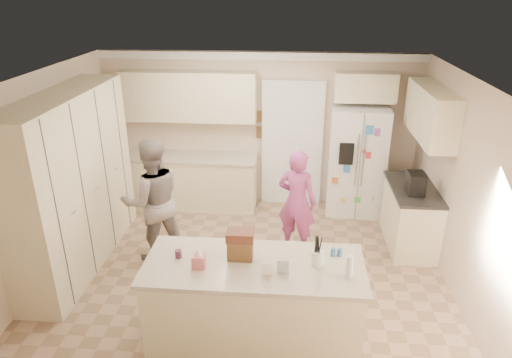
# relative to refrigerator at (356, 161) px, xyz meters

# --- Properties ---
(floor) EXTENTS (5.20, 4.60, 0.02)m
(floor) POSITION_rel_refrigerator_xyz_m (-1.61, -2.04, -0.91)
(floor) COLOR tan
(floor) RESTS_ON ground
(ceiling) EXTENTS (5.20, 4.60, 0.02)m
(ceiling) POSITION_rel_refrigerator_xyz_m (-1.61, -2.04, 1.71)
(ceiling) COLOR white
(ceiling) RESTS_ON wall_back
(wall_back) EXTENTS (5.20, 0.02, 2.60)m
(wall_back) POSITION_rel_refrigerator_xyz_m (-1.61, 0.27, 0.40)
(wall_back) COLOR beige
(wall_back) RESTS_ON ground
(wall_front) EXTENTS (5.20, 0.02, 2.60)m
(wall_front) POSITION_rel_refrigerator_xyz_m (-1.61, -4.35, 0.40)
(wall_front) COLOR beige
(wall_front) RESTS_ON ground
(wall_left) EXTENTS (0.02, 4.60, 2.60)m
(wall_left) POSITION_rel_refrigerator_xyz_m (-4.22, -2.04, 0.40)
(wall_left) COLOR beige
(wall_left) RESTS_ON ground
(wall_right) EXTENTS (0.02, 4.60, 2.60)m
(wall_right) POSITION_rel_refrigerator_xyz_m (1.00, -2.04, 0.40)
(wall_right) COLOR beige
(wall_right) RESTS_ON ground
(crown_back) EXTENTS (5.20, 0.08, 0.12)m
(crown_back) POSITION_rel_refrigerator_xyz_m (-1.61, 0.22, 1.63)
(crown_back) COLOR white
(crown_back) RESTS_ON wall_back
(pantry_bank) EXTENTS (0.60, 2.60, 2.35)m
(pantry_bank) POSITION_rel_refrigerator_xyz_m (-3.91, -1.84, 0.28)
(pantry_bank) COLOR beige
(pantry_bank) RESTS_ON floor
(back_base_cab) EXTENTS (2.20, 0.60, 0.88)m
(back_base_cab) POSITION_rel_refrigerator_xyz_m (-2.76, -0.04, -0.46)
(back_base_cab) COLOR beige
(back_base_cab) RESTS_ON floor
(back_countertop) EXTENTS (2.24, 0.63, 0.04)m
(back_countertop) POSITION_rel_refrigerator_xyz_m (-2.76, -0.05, 0.00)
(back_countertop) COLOR #BCB399
(back_countertop) RESTS_ON back_base_cab
(back_upper_cab) EXTENTS (2.20, 0.35, 0.80)m
(back_upper_cab) POSITION_rel_refrigerator_xyz_m (-2.76, 0.08, 1.00)
(back_upper_cab) COLOR beige
(back_upper_cab) RESTS_ON wall_back
(doorway_opening) EXTENTS (0.90, 0.06, 2.10)m
(doorway_opening) POSITION_rel_refrigerator_xyz_m (-1.06, 0.24, 0.15)
(doorway_opening) COLOR black
(doorway_opening) RESTS_ON floor
(doorway_casing) EXTENTS (1.02, 0.03, 2.22)m
(doorway_casing) POSITION_rel_refrigerator_xyz_m (-1.06, 0.20, 0.15)
(doorway_casing) COLOR white
(doorway_casing) RESTS_ON floor
(wall_frame_upper) EXTENTS (0.15, 0.02, 0.20)m
(wall_frame_upper) POSITION_rel_refrigerator_xyz_m (-1.59, 0.23, 0.65)
(wall_frame_upper) COLOR brown
(wall_frame_upper) RESTS_ON wall_back
(wall_frame_lower) EXTENTS (0.15, 0.02, 0.20)m
(wall_frame_lower) POSITION_rel_refrigerator_xyz_m (-1.59, 0.23, 0.38)
(wall_frame_lower) COLOR brown
(wall_frame_lower) RESTS_ON wall_back
(refrigerator) EXTENTS (0.94, 0.76, 1.80)m
(refrigerator) POSITION_rel_refrigerator_xyz_m (0.00, 0.00, 0.00)
(refrigerator) COLOR white
(refrigerator) RESTS_ON floor
(fridge_seam) EXTENTS (0.02, 0.02, 1.78)m
(fridge_seam) POSITION_rel_refrigerator_xyz_m (0.00, -0.36, 0.00)
(fridge_seam) COLOR gray
(fridge_seam) RESTS_ON refrigerator
(fridge_dispenser) EXTENTS (0.22, 0.03, 0.35)m
(fridge_dispenser) POSITION_rel_refrigerator_xyz_m (-0.22, -0.37, 0.25)
(fridge_dispenser) COLOR black
(fridge_dispenser) RESTS_ON refrigerator
(fridge_handle_l) EXTENTS (0.02, 0.02, 0.85)m
(fridge_handle_l) POSITION_rel_refrigerator_xyz_m (-0.05, -0.37, 0.15)
(fridge_handle_l) COLOR silver
(fridge_handle_l) RESTS_ON refrigerator
(fridge_handle_r) EXTENTS (0.02, 0.02, 0.85)m
(fridge_handle_r) POSITION_rel_refrigerator_xyz_m (0.05, -0.37, 0.15)
(fridge_handle_r) COLOR silver
(fridge_handle_r) RESTS_ON refrigerator
(over_fridge_cab) EXTENTS (0.95, 0.35, 0.45)m
(over_fridge_cab) POSITION_rel_refrigerator_xyz_m (0.04, 0.08, 1.20)
(over_fridge_cab) COLOR beige
(over_fridge_cab) RESTS_ON wall_back
(right_base_cab) EXTENTS (0.60, 1.20, 0.88)m
(right_base_cab) POSITION_rel_refrigerator_xyz_m (0.69, -1.04, -0.46)
(right_base_cab) COLOR beige
(right_base_cab) RESTS_ON floor
(right_countertop) EXTENTS (0.63, 1.24, 0.04)m
(right_countertop) POSITION_rel_refrigerator_xyz_m (0.68, -1.04, 0.00)
(right_countertop) COLOR #2D2B28
(right_countertop) RESTS_ON right_base_cab
(right_upper_cab) EXTENTS (0.35, 1.50, 0.70)m
(right_upper_cab) POSITION_rel_refrigerator_xyz_m (0.81, -0.84, 1.05)
(right_upper_cab) COLOR beige
(right_upper_cab) RESTS_ON wall_right
(coffee_maker) EXTENTS (0.22, 0.28, 0.30)m
(coffee_maker) POSITION_rel_refrigerator_xyz_m (0.64, -1.24, 0.17)
(coffee_maker) COLOR black
(coffee_maker) RESTS_ON right_countertop
(island_base) EXTENTS (2.20, 0.90, 0.88)m
(island_base) POSITION_rel_refrigerator_xyz_m (-1.41, -3.14, -0.46)
(island_base) COLOR beige
(island_base) RESTS_ON floor
(island_top) EXTENTS (2.28, 0.96, 0.05)m
(island_top) POSITION_rel_refrigerator_xyz_m (-1.41, -3.14, 0.00)
(island_top) COLOR #BCB399
(island_top) RESTS_ON island_base
(utensil_crock) EXTENTS (0.13, 0.13, 0.15)m
(utensil_crock) POSITION_rel_refrigerator_xyz_m (-0.76, -3.09, 0.10)
(utensil_crock) COLOR white
(utensil_crock) RESTS_ON island_top
(tissue_box) EXTENTS (0.13, 0.13, 0.14)m
(tissue_box) POSITION_rel_refrigerator_xyz_m (-1.96, -3.24, 0.10)
(tissue_box) COLOR #D46E74
(tissue_box) RESTS_ON island_top
(tissue_plume) EXTENTS (0.08, 0.08, 0.08)m
(tissue_plume) POSITION_rel_refrigerator_xyz_m (-1.96, -3.24, 0.20)
(tissue_plume) COLOR white
(tissue_plume) RESTS_ON tissue_box
(dollhouse_body) EXTENTS (0.26, 0.18, 0.22)m
(dollhouse_body) POSITION_rel_refrigerator_xyz_m (-1.56, -3.04, 0.14)
(dollhouse_body) COLOR brown
(dollhouse_body) RESTS_ON island_top
(dollhouse_roof) EXTENTS (0.28, 0.20, 0.10)m
(dollhouse_roof) POSITION_rel_refrigerator_xyz_m (-1.56, -3.04, 0.30)
(dollhouse_roof) COLOR #592D1E
(dollhouse_roof) RESTS_ON dollhouse_body
(jam_jar) EXTENTS (0.07, 0.07, 0.09)m
(jam_jar) POSITION_rel_refrigerator_xyz_m (-2.21, -3.09, 0.07)
(jam_jar) COLOR #59263F
(jam_jar) RESTS_ON island_top
(greeting_card_a) EXTENTS (0.12, 0.06, 0.16)m
(greeting_card_a) POSITION_rel_refrigerator_xyz_m (-1.26, -3.34, 0.11)
(greeting_card_a) COLOR white
(greeting_card_a) RESTS_ON island_top
(greeting_card_b) EXTENTS (0.12, 0.05, 0.16)m
(greeting_card_b) POSITION_rel_refrigerator_xyz_m (-1.11, -3.29, 0.11)
(greeting_card_b) COLOR silver
(greeting_card_b) RESTS_ON island_top
(water_bottle) EXTENTS (0.07, 0.07, 0.24)m
(water_bottle) POSITION_rel_refrigerator_xyz_m (-0.46, -3.29, 0.14)
(water_bottle) COLOR silver
(water_bottle) RESTS_ON island_top
(shaker_salt) EXTENTS (0.05, 0.05, 0.09)m
(shaker_salt) POSITION_rel_refrigerator_xyz_m (-0.59, -2.92, 0.07)
(shaker_salt) COLOR #315F92
(shaker_salt) RESTS_ON island_top
(shaker_pepper) EXTENTS (0.05, 0.05, 0.09)m
(shaker_pepper) POSITION_rel_refrigerator_xyz_m (-0.52, -2.92, 0.07)
(shaker_pepper) COLOR #315F92
(shaker_pepper) RESTS_ON island_top
(teen_boy) EXTENTS (1.07, 0.99, 1.76)m
(teen_boy) POSITION_rel_refrigerator_xyz_m (-2.91, -1.69, -0.02)
(teen_boy) COLOR gray
(teen_boy) RESTS_ON floor
(teen_girl) EXTENTS (0.65, 0.53, 1.53)m
(teen_girl) POSITION_rel_refrigerator_xyz_m (-0.97, -1.33, -0.13)
(teen_girl) COLOR #C048A1
(teen_girl) RESTS_ON floor
(fridge_magnets) EXTENTS (0.76, 0.02, 1.44)m
(fridge_magnets) POSITION_rel_refrigerator_xyz_m (0.00, -0.36, 0.00)
(fridge_magnets) COLOR tan
(fridge_magnets) RESTS_ON refrigerator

